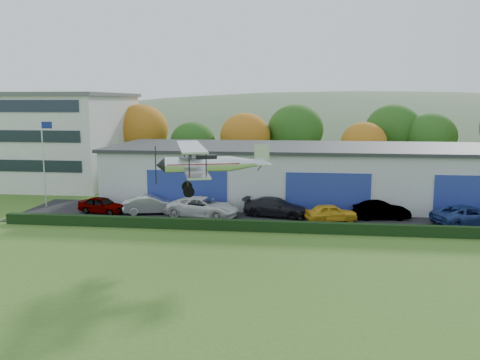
# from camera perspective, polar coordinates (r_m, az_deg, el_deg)

# --- Properties ---
(ground) EXTENTS (300.00, 300.00, 0.00)m
(ground) POSITION_cam_1_polar(r_m,az_deg,el_deg) (21.30, -1.00, -17.30)
(ground) COLOR #436520
(ground) RESTS_ON ground
(apron) EXTENTS (48.00, 9.00, 0.05)m
(apron) POSITION_cam_1_polar(r_m,az_deg,el_deg) (40.98, 7.33, -4.28)
(apron) COLOR black
(apron) RESTS_ON ground
(hedge) EXTENTS (46.00, 0.60, 0.80)m
(hedge) POSITION_cam_1_polar(r_m,az_deg,el_deg) (36.23, 7.36, -5.46)
(hedge) COLOR black
(hedge) RESTS_ON ground
(hangar) EXTENTS (40.60, 12.60, 5.30)m
(hangar) POSITION_cam_1_polar(r_m,az_deg,el_deg) (47.41, 9.79, 0.72)
(hangar) COLOR #B2B7BC
(hangar) RESTS_ON ground
(office_block) EXTENTS (20.60, 15.60, 10.40)m
(office_block) POSITION_cam_1_polar(r_m,az_deg,el_deg) (62.16, -22.60, 4.50)
(office_block) COLOR silver
(office_block) RESTS_ON ground
(flagpole) EXTENTS (1.05, 0.10, 8.00)m
(flagpole) POSITION_cam_1_polar(r_m,az_deg,el_deg) (46.94, -21.74, 2.74)
(flagpole) COLOR silver
(flagpole) RESTS_ON ground
(tree_belt) EXTENTS (75.70, 13.22, 10.12)m
(tree_belt) POSITION_cam_1_polar(r_m,az_deg,el_deg) (59.65, 5.32, 5.37)
(tree_belt) COLOR #3D2614
(tree_belt) RESTS_ON ground
(distant_hills) EXTENTS (430.00, 196.00, 56.00)m
(distant_hills) POSITION_cam_1_polar(r_m,az_deg,el_deg) (160.62, 4.49, 1.04)
(distant_hills) COLOR #4C6642
(distant_hills) RESTS_ON ground
(car_0) EXTENTS (4.40, 2.59, 1.40)m
(car_0) POSITION_cam_1_polar(r_m,az_deg,el_deg) (43.43, -15.71, -2.81)
(car_0) COLOR gray
(car_0) RESTS_ON apron
(car_1) EXTENTS (4.93, 2.74, 1.54)m
(car_1) POSITION_cam_1_polar(r_m,az_deg,el_deg) (42.33, -10.25, -2.82)
(car_1) COLOR silver
(car_1) RESTS_ON apron
(car_2) EXTENTS (6.29, 3.81, 1.63)m
(car_2) POSITION_cam_1_polar(r_m,az_deg,el_deg) (40.59, -4.28, -3.15)
(car_2) COLOR silver
(car_2) RESTS_ON apron
(car_3) EXTENTS (5.65, 3.20, 1.55)m
(car_3) POSITION_cam_1_polar(r_m,az_deg,el_deg) (40.77, 4.16, -3.15)
(car_3) COLOR black
(car_3) RESTS_ON apron
(car_4) EXTENTS (4.38, 2.70, 1.39)m
(car_4) POSITION_cam_1_polar(r_m,az_deg,el_deg) (39.65, 10.53, -3.75)
(car_4) COLOR gold
(car_4) RESTS_ON apron
(car_5) EXTENTS (4.58, 2.11, 1.46)m
(car_5) POSITION_cam_1_polar(r_m,az_deg,el_deg) (41.31, 16.09, -3.39)
(car_5) COLOR gray
(car_5) RESTS_ON apron
(car_6) EXTENTS (6.12, 4.35, 1.55)m
(car_6) POSITION_cam_1_polar(r_m,az_deg,el_deg) (41.55, 24.96, -3.76)
(car_6) COLOR navy
(car_6) RESTS_ON apron
(biplane) EXTENTS (7.25, 8.21, 3.07)m
(biplane) POSITION_cam_1_polar(r_m,az_deg,el_deg) (30.75, -3.76, 2.03)
(biplane) COLOR silver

